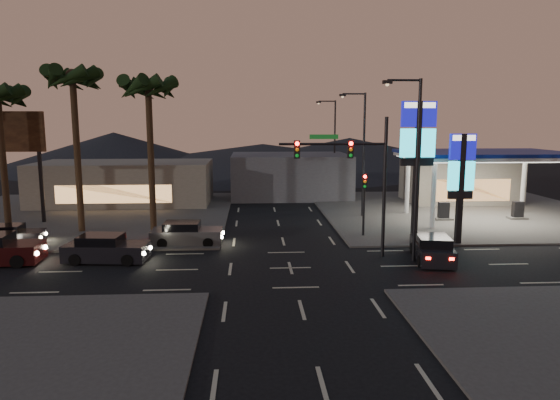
{
  "coord_description": "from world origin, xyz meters",
  "views": [
    {
      "loc": [
        -2.06,
        -25.64,
        7.71
      ],
      "look_at": [
        -0.3,
        4.35,
        3.0
      ],
      "focal_mm": 32.0,
      "sensor_mm": 36.0,
      "label": 1
    }
  ],
  "objects": [
    {
      "name": "corner_lot_nw",
      "position": [
        -16.0,
        16.0,
        0.06
      ],
      "size": [
        24.0,
        24.0,
        0.12
      ],
      "primitive_type": "cube",
      "color": "#47443F",
      "rests_on": "ground"
    },
    {
      "name": "gas_station",
      "position": [
        16.0,
        12.0,
        5.08
      ],
      "size": [
        12.2,
        8.2,
        5.47
      ],
      "color": "silver",
      "rests_on": "ground"
    },
    {
      "name": "hill_center",
      "position": [
        0.0,
        60.0,
        2.0
      ],
      "size": [
        60.0,
        60.0,
        4.0
      ],
      "primitive_type": "cone",
      "color": "black",
      "rests_on": "ground"
    },
    {
      "name": "car_lane_b_front",
      "position": [
        -6.2,
        5.47,
        0.69
      ],
      "size": [
        4.59,
        2.01,
        1.48
      ],
      "color": "#525254",
      "rests_on": "ground"
    },
    {
      "name": "traffic_signal_mast",
      "position": [
        3.76,
        1.99,
        5.23
      ],
      "size": [
        6.1,
        0.39,
        8.0
      ],
      "color": "black",
      "rests_on": "ground"
    },
    {
      "name": "streetlight_mid",
      "position": [
        6.79,
        14.0,
        5.72
      ],
      "size": [
        2.14,
        0.25,
        10.0
      ],
      "color": "black",
      "rests_on": "ground"
    },
    {
      "name": "car_lane_b_mid",
      "position": [
        -17.34,
        6.05,
        0.61
      ],
      "size": [
        4.12,
        1.99,
        1.31
      ],
      "color": "black",
      "rests_on": "ground"
    },
    {
      "name": "car_lane_a_front",
      "position": [
        -10.19,
        1.9,
        0.7
      ],
      "size": [
        4.76,
        2.3,
        1.51
      ],
      "color": "black",
      "rests_on": "ground"
    },
    {
      "name": "pylon_sign_short",
      "position": [
        11.0,
        4.5,
        4.66
      ],
      "size": [
        1.6,
        0.35,
        7.0
      ],
      "color": "black",
      "rests_on": "ground"
    },
    {
      "name": "building_far_west",
      "position": [
        -14.0,
        22.0,
        2.0
      ],
      "size": [
        16.0,
        8.0,
        4.0
      ],
      "primitive_type": "cube",
      "color": "#726B5B",
      "rests_on": "ground"
    },
    {
      "name": "hill_right",
      "position": [
        15.0,
        60.0,
        2.5
      ],
      "size": [
        50.0,
        50.0,
        5.0
      ],
      "primitive_type": "cone",
      "color": "black",
      "rests_on": "ground"
    },
    {
      "name": "ground",
      "position": [
        0.0,
        0.0,
        0.0
      ],
      "size": [
        140.0,
        140.0,
        0.0
      ],
      "primitive_type": "plane",
      "color": "black",
      "rests_on": "ground"
    },
    {
      "name": "streetlight_near",
      "position": [
        6.79,
        1.0,
        5.72
      ],
      "size": [
        2.14,
        0.25,
        10.0
      ],
      "color": "black",
      "rests_on": "ground"
    },
    {
      "name": "palm_a",
      "position": [
        -9.0,
        9.5,
        9.43
      ],
      "size": [
        4.41,
        4.41,
        10.86
      ],
      "color": "black",
      "rests_on": "ground"
    },
    {
      "name": "convenience_store",
      "position": [
        18.0,
        21.0,
        2.0
      ],
      "size": [
        10.0,
        6.0,
        4.0
      ],
      "primitive_type": "cube",
      "color": "#726B5B",
      "rests_on": "ground"
    },
    {
      "name": "pedestal_signal",
      "position": [
        5.5,
        6.98,
        2.92
      ],
      "size": [
        0.32,
        0.39,
        4.3
      ],
      "color": "black",
      "rests_on": "ground"
    },
    {
      "name": "suv_station",
      "position": [
        8.06,
        1.0,
        0.68
      ],
      "size": [
        2.53,
        4.6,
        1.46
      ],
      "color": "black",
      "rests_on": "ground"
    },
    {
      "name": "palm_b",
      "position": [
        -14.0,
        9.5,
        9.97
      ],
      "size": [
        4.41,
        4.41,
        11.46
      ],
      "color": "black",
      "rests_on": "ground"
    },
    {
      "name": "streetlight_far",
      "position": [
        6.79,
        28.0,
        5.72
      ],
      "size": [
        2.14,
        0.25,
        10.0
      ],
      "color": "black",
      "rests_on": "ground"
    },
    {
      "name": "billboard",
      "position": [
        -20.5,
        13.0,
        6.33
      ],
      "size": [
        6.0,
        0.3,
        8.5
      ],
      "color": "black",
      "rests_on": "ground"
    },
    {
      "name": "building_far_mid",
      "position": [
        2.0,
        26.0,
        2.2
      ],
      "size": [
        12.0,
        9.0,
        4.4
      ],
      "primitive_type": "cube",
      "color": "#4C4C51",
      "rests_on": "ground"
    },
    {
      "name": "corner_lot_ne",
      "position": [
        16.0,
        16.0,
        0.06
      ],
      "size": [
        24.0,
        24.0,
        0.12
      ],
      "primitive_type": "cube",
      "color": "#47443F",
      "rests_on": "ground"
    },
    {
      "name": "hill_left",
      "position": [
        -25.0,
        60.0,
        3.0
      ],
      "size": [
        40.0,
        40.0,
        6.0
      ],
      "primitive_type": "cone",
      "color": "black",
      "rests_on": "ground"
    },
    {
      "name": "pylon_sign_tall",
      "position": [
        8.5,
        5.5,
        6.39
      ],
      "size": [
        2.2,
        0.35,
        9.0
      ],
      "color": "black",
      "rests_on": "ground"
    }
  ]
}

